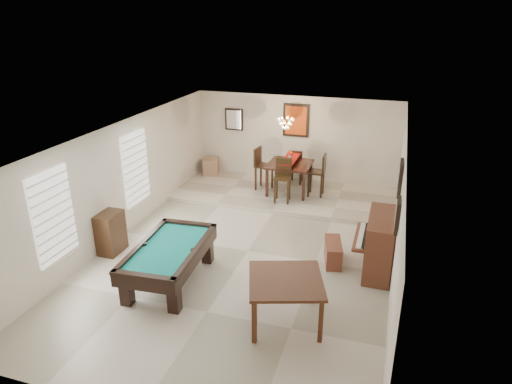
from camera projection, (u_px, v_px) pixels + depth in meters
The scene contains 26 objects.
ground_plane at pixel (248, 251), 9.89m from camera, with size 6.00×9.00×0.02m, color beige.
wall_back at pixel (296, 140), 13.39m from camera, with size 6.00×0.04×2.60m, color silver.
wall_front at pixel (128, 332), 5.42m from camera, with size 6.00×0.04×2.60m, color silver.
wall_left at pixel (121, 180), 10.23m from camera, with size 0.04×9.00×2.60m, color silver.
wall_right at pixel (399, 214), 8.57m from camera, with size 0.04×9.00×2.60m, color silver.
ceiling at pixel (247, 134), 8.92m from camera, with size 6.00×9.00×0.04m, color white.
dining_step at pixel (284, 195), 12.74m from camera, with size 6.00×2.50×0.12m, color beige.
window_left_front at pixel (53, 216), 8.24m from camera, with size 0.06×1.00×1.70m, color white.
window_left_rear at pixel (136, 168), 10.72m from camera, with size 0.06×1.00×1.70m, color white.
pool_table at pixel (170, 265), 8.66m from camera, with size 1.17×2.17×0.72m, color black, non-canonical shape.
square_table at pixel (285, 300), 7.51m from camera, with size 1.19×1.19×0.82m, color #381B0E, non-canonical shape.
upright_piano at pixel (373, 243), 8.99m from camera, with size 0.79×1.41×1.17m, color brown, non-canonical shape.
piano_bench at pixel (333, 252), 9.39m from camera, with size 0.32×0.81×0.45m, color brown.
apothecary_chest at pixel (111, 233), 9.70m from camera, with size 0.40×0.60×0.90m, color black.
dining_table at pixel (289, 176), 12.59m from camera, with size 1.16×1.16×0.96m, color black, non-canonical shape.
flower_vase at pixel (290, 155), 12.37m from camera, with size 0.14×0.14×0.23m, color red, non-canonical shape.
dining_chair_south at pixel (283, 181), 11.93m from camera, with size 0.43×0.43×1.16m, color black, non-canonical shape.
dining_chair_north at pixel (297, 166), 13.28m from camera, with size 0.38×0.38×1.02m, color black, non-canonical shape.
dining_chair_west at pixel (264, 169), 12.77m from camera, with size 0.44×0.44×1.19m, color black, non-canonical shape.
dining_chair_east at pixel (316, 175), 12.33m from camera, with size 0.43×0.43×1.17m, color black, non-canonical shape.
corner_bench at pixel (211, 166), 14.10m from camera, with size 0.44×0.55×0.49m, color #9F7456.
chandelier at pixel (286, 119), 11.90m from camera, with size 0.44×0.44×0.60m, color #FFE5B2, non-canonical shape.
back_painting at pixel (296, 120), 13.13m from camera, with size 0.75×0.06×0.95m, color #D84C14.
back_mirror at pixel (234, 119), 13.69m from camera, with size 0.55×0.06×0.65m, color white.
right_picture_upper at pixel (400, 178), 8.62m from camera, with size 0.06×0.55×0.65m, color slate.
right_picture_lower at pixel (398, 215), 7.55m from camera, with size 0.06×0.45×0.55m, color gray.
Camera 1 is at (2.77, -8.25, 4.87)m, focal length 32.00 mm.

